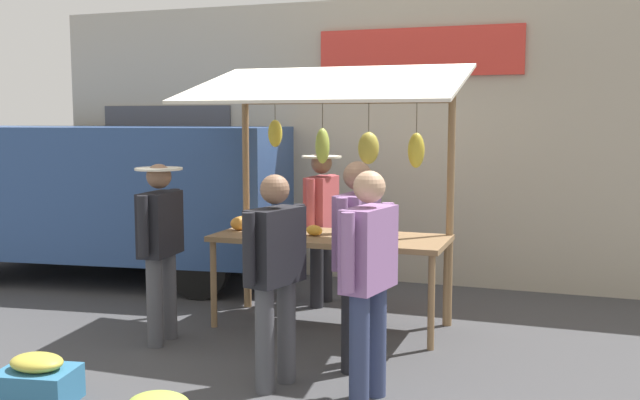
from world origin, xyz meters
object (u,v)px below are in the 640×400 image
Objects in this scene: shopper_with_shopping_bag at (275,267)px; shopper_with_ponytail at (369,270)px; parked_van at (98,188)px; shopper_in_grey_tee at (357,249)px; shopper_in_striped_shirt at (160,239)px; market_stall at (330,165)px; vendor_with_sunhat at (321,216)px; produce_crate_near at (38,381)px.

shopper_with_ponytail reaches higher than shopper_with_shopping_bag.
shopper_in_grey_tee is at bearing 144.27° from parked_van.
shopper_in_grey_tee reaches higher than shopper_in_striped_shirt.
market_stall is 3.64m from parked_van.
market_stall reaches higher than shopper_with_ponytail.
vendor_with_sunhat is 0.35× the size of parked_van.
shopper_with_ponytail reaches higher than vendor_with_sunhat.
shopper_in_striped_shirt is 1.01× the size of shopper_with_shopping_bag.
market_stall is 1.32m from shopper_in_grey_tee.
parked_van is at bearing -59.73° from produce_crate_near.
parked_van is at bearing -18.18° from market_stall.
shopper_with_shopping_bag is at bearing -119.60° from shopper_in_striped_shirt.
market_stall reaches higher than parked_van.
shopper_in_striped_shirt is 1.68m from produce_crate_near.
shopper_with_shopping_bag is at bearing 149.52° from shopper_in_grey_tee.
vendor_with_sunhat is at bearing -31.49° from shopper_in_striped_shirt.
produce_crate_near is at bearing 172.91° from shopper_in_striped_shirt.
parked_van reaches higher than shopper_with_ponytail.
shopper_in_grey_tee reaches higher than shopper_with_shopping_bag.
shopper_in_grey_tee is at bearing -142.61° from produce_crate_near.
shopper_with_shopping_bag is at bearing 13.47° from vendor_with_sunhat.
shopper_in_striped_shirt is 0.96× the size of shopper_in_grey_tee.
shopper_in_grey_tee is at bearing -20.68° from shopper_with_shopping_bag.
shopper_with_ponytail is at bearing 28.38° from vendor_with_sunhat.
produce_crate_near is at bearing 112.98° from parked_van.
parked_van is (4.28, -2.83, 0.18)m from shopper_with_ponytail.
shopper_in_grey_tee is at bearing -95.43° from shopper_in_striped_shirt.
shopper_in_striped_shirt is at bearing 38.60° from market_stall.
market_stall is 1.53× the size of shopper_with_ponytail.
shopper_with_shopping_bag is 2.75× the size of produce_crate_near.
produce_crate_near is (1.32, 2.48, -1.39)m from market_stall.
market_stall is 1.70m from shopper_in_striped_shirt.
vendor_with_sunhat is at bearing 26.31° from shopper_with_shopping_bag.
shopper_with_ponytail is (-0.85, 1.70, -0.60)m from market_stall.
parked_van reaches higher than shopper_in_striped_shirt.
vendor_with_sunhat is at bearing 165.34° from parked_van.
market_stall is at bearing 37.68° from shopper_with_ponytail.
market_stall reaches higher than shopper_with_shopping_bag.
shopper_with_shopping_bag is (-1.37, 0.66, -0.03)m from shopper_in_striped_shirt.
shopper_in_grey_tee is 4.55m from parked_van.
parked_van is (3.09, -0.40, 0.16)m from vendor_with_sunhat.
shopper_with_ponytail is at bearing -78.78° from shopper_with_shopping_bag.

